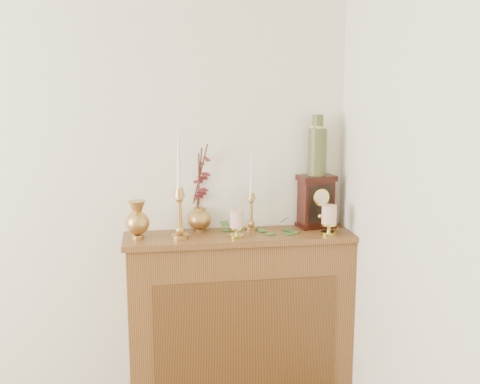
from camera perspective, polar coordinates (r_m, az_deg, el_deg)
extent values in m
cube|color=brown|center=(3.16, 0.07, -12.72)|extent=(1.20, 0.30, 0.90)
cube|color=brown|center=(3.04, 0.53, -14.61)|extent=(0.96, 0.01, 0.63)
cube|color=brown|center=(3.01, 0.07, -4.54)|extent=(1.24, 0.34, 0.03)
cylinder|color=tan|center=(2.92, -6.10, -4.51)|extent=(0.09, 0.09, 0.02)
sphere|color=tan|center=(2.91, -6.11, -3.87)|extent=(0.05, 0.05, 0.05)
cylinder|color=tan|center=(2.89, -6.14, -2.34)|extent=(0.02, 0.02, 0.16)
sphere|color=tan|center=(2.88, -6.17, -0.68)|extent=(0.04, 0.04, 0.04)
cone|color=tan|center=(2.87, -6.19, -0.01)|extent=(0.06, 0.06, 0.05)
cone|color=white|center=(2.85, -6.25, 3.14)|extent=(0.02, 0.02, 0.28)
cylinder|color=tan|center=(3.09, 1.14, -3.69)|extent=(0.07, 0.07, 0.02)
sphere|color=tan|center=(3.08, 1.14, -3.21)|extent=(0.04, 0.04, 0.04)
cylinder|color=tan|center=(3.07, 1.15, -2.09)|extent=(0.02, 0.02, 0.12)
sphere|color=tan|center=(3.06, 1.15, -0.88)|extent=(0.03, 0.03, 0.03)
cone|color=tan|center=(3.05, 1.15, -0.39)|extent=(0.05, 0.05, 0.04)
cone|color=white|center=(3.03, 1.16, 1.90)|extent=(0.02, 0.02, 0.22)
cylinder|color=tan|center=(2.95, -10.32, -4.48)|extent=(0.06, 0.06, 0.02)
sphere|color=tan|center=(2.93, -10.37, -3.11)|extent=(0.12, 0.12, 0.12)
cone|color=tan|center=(2.91, -10.42, -1.50)|extent=(0.09, 0.09, 0.06)
cylinder|color=tan|center=(3.08, -4.13, -3.82)|extent=(0.06, 0.06, 0.01)
ellipsoid|color=tan|center=(3.07, -4.14, -2.81)|extent=(0.13, 0.13, 0.11)
cylinder|color=tan|center=(3.06, -4.16, -1.80)|extent=(0.06, 0.06, 0.02)
cylinder|color=#472819|center=(3.04, -4.21, 1.14)|extent=(0.01, 0.08, 0.31)
cylinder|color=#472819|center=(3.04, -4.14, 1.39)|extent=(0.03, 0.06, 0.34)
cylinder|color=#472819|center=(3.03, -4.09, 1.65)|extent=(0.09, 0.09, 0.36)
cylinder|color=gold|center=(2.93, -0.34, -4.49)|extent=(0.08, 0.08, 0.01)
cylinder|color=gold|center=(2.92, -0.34, -4.05)|extent=(0.02, 0.02, 0.03)
cylinder|color=gold|center=(2.92, -0.34, -3.67)|extent=(0.07, 0.07, 0.01)
cylinder|color=beige|center=(2.91, -0.34, -2.76)|extent=(0.07, 0.07, 0.09)
cylinder|color=#472819|center=(2.90, -0.34, -1.85)|extent=(0.00, 0.00, 0.01)
cylinder|color=gold|center=(3.02, 8.99, -4.14)|extent=(0.09, 0.09, 0.02)
cylinder|color=gold|center=(3.02, 9.00, -3.66)|extent=(0.02, 0.02, 0.04)
cylinder|color=gold|center=(3.01, 9.01, -3.25)|extent=(0.08, 0.08, 0.01)
cylinder|color=beige|center=(3.00, 9.04, -2.25)|extent=(0.08, 0.08, 0.10)
cylinder|color=#472819|center=(2.99, 9.07, -1.25)|extent=(0.00, 0.00, 0.01)
cube|color=#386C29|center=(3.01, 0.16, -4.17)|extent=(0.06, 0.06, 0.00)
cube|color=#386C29|center=(3.14, 5.19, -3.59)|extent=(0.06, 0.06, 0.00)
cube|color=#386C29|center=(3.05, 2.40, -3.96)|extent=(0.05, 0.05, 0.00)
cube|color=#386C29|center=(2.98, 2.51, -4.31)|extent=(0.04, 0.05, 0.00)
cube|color=#386C29|center=(3.08, 4.74, -3.87)|extent=(0.06, 0.06, 0.00)
cube|color=#386C29|center=(3.08, 5.26, -3.87)|extent=(0.04, 0.05, 0.00)
cube|color=#386C29|center=(3.05, 1.95, -3.98)|extent=(0.06, 0.06, 0.00)
cube|color=#386C29|center=(3.02, 4.96, -4.13)|extent=(0.06, 0.06, 0.00)
cube|color=#386C29|center=(3.10, 3.53, -3.76)|extent=(0.05, 0.04, 0.00)
cube|color=#386C29|center=(3.01, -1.58, -3.23)|extent=(0.05, 0.03, 0.03)
cube|color=#386C29|center=(2.96, -0.26, -3.08)|extent=(0.05, 0.04, 0.03)
cube|color=#386C29|center=(3.06, 4.51, -2.86)|extent=(0.04, 0.05, 0.03)
cube|color=black|center=(3.18, 7.65, -3.36)|extent=(0.21, 0.17, 0.02)
cube|color=black|center=(3.15, 7.71, -1.12)|extent=(0.19, 0.14, 0.25)
cube|color=black|center=(3.12, 7.77, 1.43)|extent=(0.21, 0.17, 0.03)
cube|color=black|center=(3.10, 8.18, -1.23)|extent=(0.14, 0.03, 0.21)
cylinder|color=#F8CB49|center=(3.08, 8.24, -0.54)|extent=(0.09, 0.02, 0.09)
cylinder|color=silver|center=(3.08, 8.24, -0.54)|extent=(0.07, 0.01, 0.07)
sphere|color=#F8CB49|center=(3.11, 8.13, -2.46)|extent=(0.03, 0.03, 0.03)
cylinder|color=#193225|center=(3.11, 7.84, 4.05)|extent=(0.10, 0.10, 0.26)
cylinder|color=#193225|center=(3.09, 7.91, 7.02)|extent=(0.06, 0.06, 0.09)
cylinder|color=tan|center=(3.09, 7.90, 6.52)|extent=(0.07, 0.07, 0.02)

